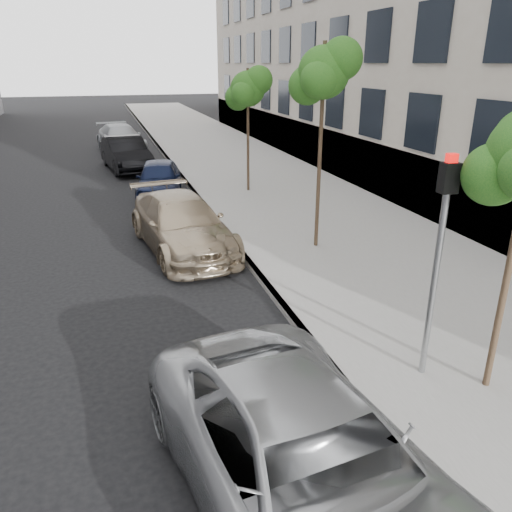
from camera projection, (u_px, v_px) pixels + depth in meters
name	position (u px, v px, depth m)	size (l,w,h in m)	color
sidewalk	(220.00, 151.00, 27.98)	(6.40, 72.00, 0.14)	gray
curb	(164.00, 154.00, 27.13)	(0.15, 72.00, 0.14)	#9E9B93
tree_mid	(325.00, 73.00, 11.83)	(1.61, 1.41, 5.16)	#38281C
tree_far	(248.00, 89.00, 17.86)	(1.62, 1.42, 4.50)	#38281C
signal_pole	(439.00, 245.00, 7.15)	(0.25, 0.19, 3.44)	#939699
minivan	(309.00, 466.00, 5.28)	(2.42, 5.26, 1.46)	#A1A4A6
suv	(182.00, 224.00, 13.25)	(2.00, 4.93, 1.43)	tan
sedan_blue	(159.00, 179.00, 18.61)	(1.59, 3.96, 1.35)	black
sedan_black	(126.00, 154.00, 23.15)	(1.62, 4.64, 1.53)	black
sedan_rear	(121.00, 138.00, 28.03)	(2.06, 5.07, 1.47)	#93969A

